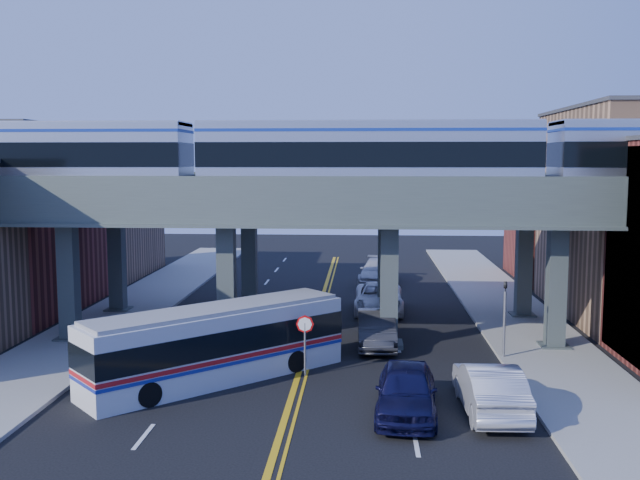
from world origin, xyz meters
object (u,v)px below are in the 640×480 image
at_px(stop_sign, 305,335).
at_px(car_lane_b, 377,329).
at_px(car_lane_c, 379,298).
at_px(car_lane_d, 378,272).
at_px(car_parked_curb, 490,388).
at_px(car_lane_a, 406,390).
at_px(transit_bus, 217,345).
at_px(transit_train, 368,155).
at_px(traffic_signal, 505,311).

bearing_deg(stop_sign, car_lane_b, 58.29).
bearing_deg(car_lane_c, car_lane_d, 90.15).
bearing_deg(car_parked_curb, stop_sign, -30.86).
xyz_separation_m(car_lane_a, car_lane_d, (-0.51, 27.32, -0.01)).
bearing_deg(car_lane_b, car_lane_d, 87.58).
relative_size(transit_bus, car_lane_c, 1.65).
bearing_deg(car_parked_curb, transit_train, -65.15).
xyz_separation_m(car_lane_c, car_lane_d, (0.13, 9.89, 0.04)).
distance_m(transit_bus, car_lane_d, 24.77).
relative_size(car_lane_a, car_lane_b, 1.03).
relative_size(stop_sign, car_lane_a, 0.49).
xyz_separation_m(transit_train, car_lane_c, (0.77, 8.01, -8.51)).
height_order(stop_sign, car_lane_b, stop_sign).
distance_m(stop_sign, car_lane_a, 6.03).
height_order(stop_sign, car_lane_a, stop_sign).
height_order(transit_train, traffic_signal, transit_train).
distance_m(transit_train, car_lane_b, 8.52).
bearing_deg(traffic_signal, transit_bus, -163.02).
bearing_deg(transit_bus, car_lane_c, 20.20).
bearing_deg(car_lane_b, traffic_signal, -20.50).
height_order(car_lane_d, car_parked_curb, car_parked_curb).
bearing_deg(car_lane_a, stop_sign, 136.22).
xyz_separation_m(transit_bus, car_lane_a, (7.62, -3.60, -0.61)).
distance_m(transit_train, car_lane_a, 12.73).
height_order(transit_bus, car_lane_b, transit_bus).
xyz_separation_m(traffic_signal, transit_bus, (-12.49, -3.81, -0.78)).
bearing_deg(car_lane_c, car_lane_a, -86.99).
xyz_separation_m(transit_bus, car_lane_b, (6.70, 5.85, -0.66)).
distance_m(transit_train, car_lane_c, 11.71).
bearing_deg(transit_bus, car_lane_b, -1.93).
height_order(traffic_signal, car_lane_c, traffic_signal).
bearing_deg(car_lane_a, traffic_signal, 60.57).
xyz_separation_m(car_lane_d, car_parked_curb, (3.56, -26.86, 0.02)).
bearing_deg(car_lane_c, transit_bus, -115.87).
relative_size(transit_bus, car_parked_curb, 1.83).
relative_size(car_lane_c, car_lane_d, 1.00).
bearing_deg(transit_bus, car_lane_a, -68.36).
bearing_deg(car_lane_b, car_parked_curb, -67.39).
distance_m(stop_sign, car_lane_c, 13.47).
distance_m(transit_bus, car_lane_b, 8.92).
relative_size(transit_train, car_lane_b, 9.53).
distance_m(traffic_signal, car_parked_curb, 7.33).
xyz_separation_m(transit_train, transit_bus, (-6.20, -5.81, -7.84)).
height_order(traffic_signal, car_parked_curb, traffic_signal).
height_order(car_lane_a, car_lane_b, car_lane_a).
bearing_deg(stop_sign, car_lane_c, 75.44).
distance_m(transit_bus, car_lane_a, 8.45).
bearing_deg(transit_train, car_lane_d, 87.13).
bearing_deg(transit_train, traffic_signal, -17.64).
relative_size(traffic_signal, car_lane_b, 0.79).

